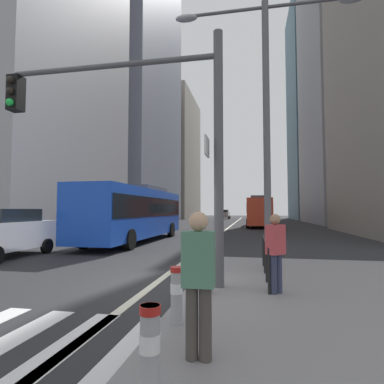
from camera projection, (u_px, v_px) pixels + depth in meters
name	position (u px, v px, depth m)	size (l,w,h in m)	color
ground_plane	(224.00, 231.00, 27.57)	(160.00, 160.00, 0.00)	#28282B
lane_centre_line	(231.00, 226.00, 37.37)	(0.20, 80.00, 0.01)	beige
office_tower_left_mid	(135.00, 64.00, 50.72)	(10.48, 21.68, 51.23)	slate
office_tower_left_far	(172.00, 158.00, 73.41)	(10.57, 19.75, 28.45)	gray
office_tower_right_mid	(352.00, 62.00, 45.04)	(12.65, 18.52, 46.60)	#9E9EA3
office_tower_right_far	(322.00, 110.00, 64.46)	(12.47, 16.53, 45.22)	slate
city_bus_blue_oncoming	(136.00, 211.00, 18.70)	(2.77, 11.64, 3.40)	blue
sedan_white_oncoming	(4.00, 233.00, 12.45)	(2.16, 4.36, 1.94)	silver
city_bus_red_receding	(259.00, 210.00, 35.48)	(2.77, 11.48, 3.40)	red
city_bus_red_distant	(260.00, 210.00, 54.35)	(2.83, 11.75, 3.40)	red
car_oncoming_mid	(225.00, 214.00, 65.36)	(2.13, 4.25, 1.94)	#B2A899
car_receding_near	(254.00, 214.00, 64.63)	(2.04, 4.55, 1.94)	#232838
car_receding_far	(254.00, 214.00, 64.62)	(2.07, 4.23, 1.94)	silver
car_oncoming_far	(154.00, 219.00, 31.65)	(2.16, 4.17, 1.94)	maroon
traffic_signal_gantry	(141.00, 120.00, 7.63)	(5.74, 0.65, 6.00)	#515156
street_lamp_post	(266.00, 95.00, 9.15)	(5.50, 0.32, 8.00)	#56565B
bollard_front	(150.00, 349.00, 2.80)	(0.20, 0.20, 0.88)	#99999E
bollard_left	(177.00, 292.00, 4.79)	(0.20, 0.20, 0.87)	#99999E
bollard_right	(209.00, 272.00, 6.59)	(0.20, 0.20, 0.79)	#99999E
bollard_back	(213.00, 255.00, 8.79)	(0.20, 0.20, 0.84)	#99999E
pedestrian_railing	(265.00, 250.00, 8.10)	(0.06, 3.36, 0.98)	black
pedestrian_waiting	(276.00, 249.00, 6.57)	(0.44, 0.44, 1.66)	#2D334C
pedestrian_walking	(199.00, 277.00, 3.68)	(0.38, 0.25, 1.73)	#423D38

